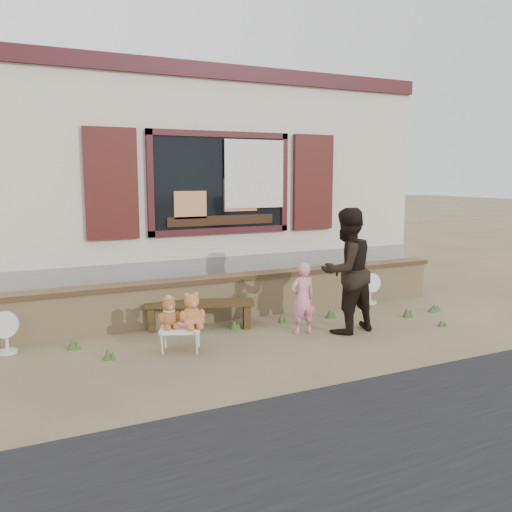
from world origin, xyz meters
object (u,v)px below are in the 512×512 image
adult (346,271)px  child (303,298)px  teddy_bear_left (169,312)px  teddy_bear_right (192,309)px  bench (200,309)px  folding_chair (181,329)px

adult → child: bearing=-26.6°
teddy_bear_left → teddy_bear_right: (0.26, -0.11, 0.03)m
teddy_bear_left → teddy_bear_right: bearing=0.0°
teddy_bear_right → child: 1.63m
bench → teddy_bear_left: teddy_bear_left is taller
adult → folding_chair: bearing=-14.0°
teddy_bear_left → adult: size_ratio=0.23×
child → folding_chair: bearing=4.2°
teddy_bear_left → child: (1.88, -0.07, -0.01)m
adult → bench: bearing=-39.6°
teddy_bear_right → teddy_bear_left: bearing=-180.0°
teddy_bear_right → child: bearing=24.8°
teddy_bear_left → adult: 2.51m
folding_chair → child: child is taller
teddy_bear_right → adult: adult is taller
folding_chair → teddy_bear_left: (-0.13, 0.06, 0.23)m
bench → folding_chair: size_ratio=2.49×
folding_chair → teddy_bear_left: 0.27m
bench → teddy_bear_left: bearing=-110.9°
teddy_bear_left → child: size_ratio=0.40×
folding_chair → teddy_bear_left: bearing=180.0°
teddy_bear_right → child: child is taller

